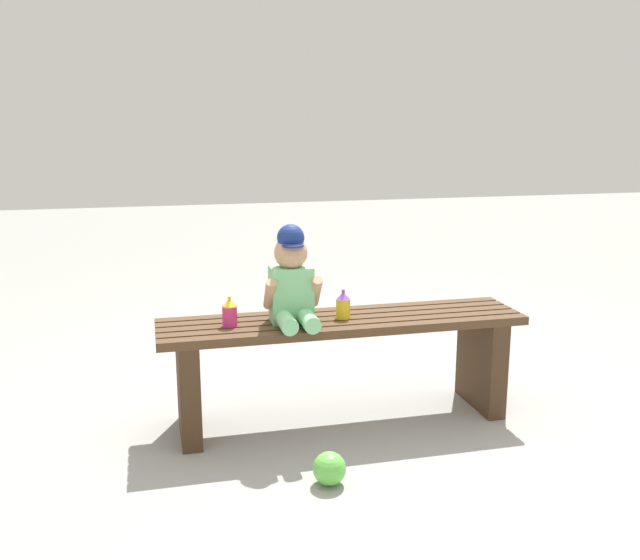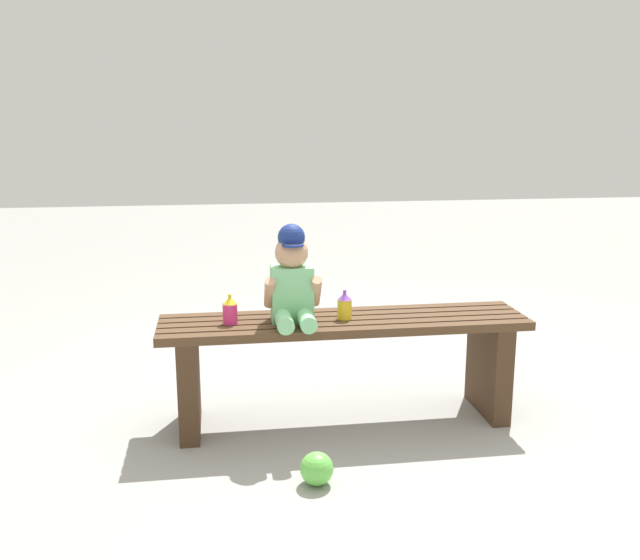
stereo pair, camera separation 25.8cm
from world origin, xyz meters
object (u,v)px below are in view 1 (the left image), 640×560
object	(u,v)px
child_figure	(292,281)
sippy_cup_right	(342,305)
toy_ball	(329,469)
park_bench	(342,353)
sippy_cup_left	(230,312)

from	to	relation	value
child_figure	sippy_cup_right	world-z (taller)	child_figure
sippy_cup_right	toy_ball	world-z (taller)	sippy_cup_right
child_figure	park_bench	bearing A→B (deg)	5.87
park_bench	sippy_cup_left	distance (m)	0.52
park_bench	toy_ball	world-z (taller)	park_bench
sippy_cup_right	toy_ball	bearing A→B (deg)	-110.01
park_bench	sippy_cup_right	bearing A→B (deg)	-108.46
park_bench	child_figure	distance (m)	0.40
park_bench	sippy_cup_left	bearing A→B (deg)	-178.91
park_bench	sippy_cup_right	distance (m)	0.21
sippy_cup_left	sippy_cup_right	world-z (taller)	same
park_bench	sippy_cup_left	world-z (taller)	sippy_cup_left
child_figure	sippy_cup_left	size ratio (longest dim) A/B	3.26
park_bench	sippy_cup_right	world-z (taller)	sippy_cup_right
park_bench	toy_ball	distance (m)	0.61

